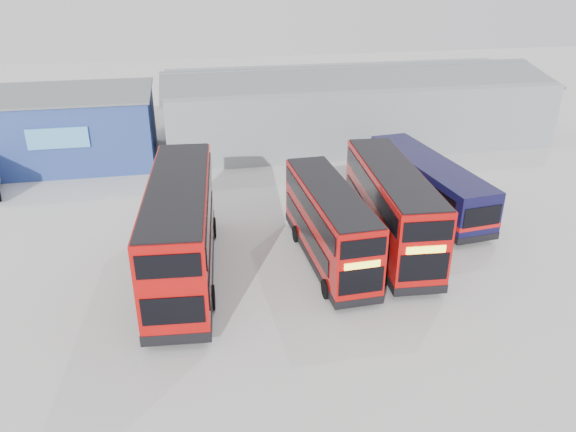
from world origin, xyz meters
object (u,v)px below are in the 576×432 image
Objects in this scene: office_block at (69,127)px; double_decker_left at (181,232)px; double_decker_right at (391,209)px; single_decker_blue at (427,184)px; double_decker_centre at (329,226)px; maintenance_shed at (351,106)px.

double_decker_left is at bearing -66.84° from office_block.
office_block is 1.17× the size of double_decker_right.
single_decker_blue is at bearing 51.81° from double_decker_right.
office_block is 1.30× the size of double_decker_centre.
double_decker_left is 7.21m from double_decker_centre.
double_decker_centre is (-7.00, -20.07, -0.63)m from maintenance_shed.
single_decker_blue is (14.69, 5.46, -0.93)m from double_decker_left.
double_decker_right is (3.50, 0.82, 0.21)m from double_decker_centre.
office_block is 25.90m from single_decker_blue.
double_decker_left reaches higher than double_decker_right.
office_block reaches higher than double_decker_left.
office_block reaches higher than double_decker_centre.
double_decker_left reaches higher than single_decker_blue.
maintenance_shed is 2.61× the size of double_decker_left.
double_decker_centre is 0.84× the size of single_decker_blue.
double_decker_left is 10.74m from double_decker_right.
single_decker_blue is (22.49, -12.79, -1.09)m from office_block.
office_block is at bearing 140.72° from double_decker_right.
double_decker_right is at bearing -100.32° from maintenance_shed.
single_decker_blue is (4.00, 4.46, -0.70)m from double_decker_right.
single_decker_blue is at bearing -88.09° from maintenance_shed.
double_decker_right is (18.49, -17.25, -0.39)m from office_block.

